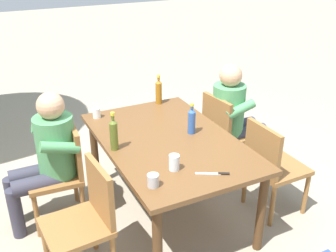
{
  "coord_description": "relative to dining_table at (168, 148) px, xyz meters",
  "views": [
    {
      "loc": [
        -2.6,
        1.28,
        2.26
      ],
      "look_at": [
        0.0,
        0.0,
        0.87
      ],
      "focal_mm": 42.17,
      "sensor_mm": 36.0,
      "label": 1
    }
  ],
  "objects": [
    {
      "name": "dining_table",
      "position": [
        0.0,
        0.0,
        0.0
      ],
      "size": [
        1.62,
        1.04,
        0.75
      ],
      "color": "brown",
      "rests_on": "ground_plane"
    },
    {
      "name": "chair_near_left",
      "position": [
        -0.36,
        -0.82,
        -0.18
      ],
      "size": [
        0.45,
        0.45,
        0.87
      ],
      "color": "olive",
      "rests_on": "ground_plane"
    },
    {
      "name": "bottle_amber",
      "position": [
        0.74,
        -0.26,
        0.21
      ],
      "size": [
        0.06,
        0.06,
        0.3
      ],
      "color": "#996019",
      "rests_on": "dining_table"
    },
    {
      "name": "table_knife",
      "position": [
        -0.63,
        -0.06,
        0.09
      ],
      "size": [
        0.13,
        0.22,
        0.01
      ],
      "color": "silver",
      "rests_on": "dining_table"
    },
    {
      "name": "bottle_blue",
      "position": [
        0.01,
        -0.23,
        0.2
      ],
      "size": [
        0.06,
        0.06,
        0.27
      ],
      "color": "#2D56A3",
      "rests_on": "dining_table"
    },
    {
      "name": "chair_far_left",
      "position": [
        -0.36,
        0.82,
        -0.18
      ],
      "size": [
        0.47,
        0.47,
        0.87
      ],
      "color": "olive",
      "rests_on": "ground_plane"
    },
    {
      "name": "ground_plane",
      "position": [
        0.0,
        0.0,
        -0.66
      ],
      "size": [
        24.0,
        24.0,
        0.0
      ],
      "primitive_type": "plane",
      "color": "gray"
    },
    {
      "name": "person_in_plaid_shirt",
      "position": [
        0.36,
        -0.93,
        -0.01
      ],
      "size": [
        0.47,
        0.61,
        1.18
      ],
      "color": "#4C935B",
      "rests_on": "ground_plane"
    },
    {
      "name": "person_in_white_shirt",
      "position": [
        0.36,
        0.93,
        -0.01
      ],
      "size": [
        0.47,
        0.61,
        1.18
      ],
      "color": "#4C935B",
      "rests_on": "ground_plane"
    },
    {
      "name": "cup_white",
      "position": [
        0.68,
        0.4,
        0.13
      ],
      "size": [
        0.07,
        0.07,
        0.09
      ],
      "primitive_type": "cylinder",
      "color": "white",
      "rests_on": "dining_table"
    },
    {
      "name": "chair_far_right",
      "position": [
        0.36,
        0.82,
        -0.18
      ],
      "size": [
        0.47,
        0.47,
        0.87
      ],
      "color": "olive",
      "rests_on": "ground_plane"
    },
    {
      "name": "bottle_olive",
      "position": [
        0.03,
        0.45,
        0.22
      ],
      "size": [
        0.06,
        0.06,
        0.32
      ],
      "color": "#566623",
      "rests_on": "dining_table"
    },
    {
      "name": "cup_steel",
      "position": [
        -0.57,
        0.39,
        0.13
      ],
      "size": [
        0.08,
        0.08,
        0.09
      ],
      "primitive_type": "cylinder",
      "color": "#B2B7BC",
      "rests_on": "dining_table"
    },
    {
      "name": "chair_near_right",
      "position": [
        0.36,
        -0.82,
        -0.18
      ],
      "size": [
        0.48,
        0.48,
        0.87
      ],
      "color": "olive",
      "rests_on": "ground_plane"
    },
    {
      "name": "cup_glass",
      "position": [
        -0.44,
        0.17,
        0.14
      ],
      "size": [
        0.08,
        0.08,
        0.12
      ],
      "primitive_type": "cylinder",
      "color": "silver",
      "rests_on": "dining_table"
    },
    {
      "name": "backpack_by_near_side",
      "position": [
        1.32,
        -0.12,
        -0.47
      ],
      "size": [
        0.3,
        0.26,
        0.4
      ],
      "color": "maroon",
      "rests_on": "ground_plane"
    }
  ]
}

